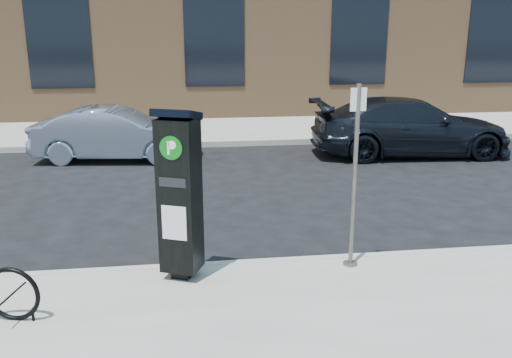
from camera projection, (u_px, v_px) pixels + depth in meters
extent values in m
plane|color=black|center=(271.00, 270.00, 7.36)|extent=(120.00, 120.00, 0.00)
cube|color=gray|center=(213.00, 112.00, 20.70)|extent=(60.00, 12.00, 0.15)
cube|color=#9E9B93|center=(271.00, 265.00, 7.32)|extent=(60.00, 0.12, 0.16)
cube|color=#9E9B93|center=(225.00, 144.00, 15.00)|extent=(60.00, 0.12, 0.16)
cube|color=#8C6240|center=(206.00, 7.00, 22.51)|extent=(28.00, 10.00, 8.00)
cube|color=black|center=(58.00, 33.00, 17.35)|extent=(2.00, 0.06, 3.50)
cube|color=black|center=(214.00, 33.00, 17.99)|extent=(2.00, 0.06, 3.50)
cube|color=black|center=(359.00, 33.00, 18.63)|extent=(2.00, 0.06, 3.50)
cube|color=black|center=(495.00, 33.00, 19.27)|extent=(2.00, 0.06, 3.50)
cube|color=black|center=(183.00, 272.00, 6.82)|extent=(0.29, 0.29, 0.11)
cube|color=black|center=(180.00, 196.00, 6.55)|extent=(0.56, 0.53, 1.90)
cube|color=black|center=(177.00, 114.00, 6.28)|extent=(0.62, 0.59, 0.18)
cylinder|color=#075610|center=(171.00, 148.00, 6.20)|extent=(0.26, 0.12, 0.28)
cube|color=white|center=(171.00, 148.00, 6.20)|extent=(0.10, 0.05, 0.16)
cube|color=silver|center=(174.00, 223.00, 6.44)|extent=(0.29, 0.13, 0.42)
cube|color=black|center=(172.00, 183.00, 6.31)|extent=(0.31, 0.14, 0.11)
cylinder|color=#4C4943|center=(350.00, 263.00, 7.16)|extent=(0.19, 0.19, 0.03)
cylinder|color=#4C4943|center=(354.00, 178.00, 6.85)|extent=(0.06, 0.06, 2.37)
cube|color=silver|center=(358.00, 99.00, 6.58)|extent=(0.21, 0.05, 0.28)
torus|color=black|center=(12.00, 294.00, 5.73)|extent=(0.61, 0.19, 0.62)
cylinder|color=black|center=(33.00, 316.00, 5.78)|extent=(0.03, 0.03, 0.12)
imported|color=#808CA3|center=(116.00, 134.00, 13.33)|extent=(4.08, 1.82, 1.30)
imported|color=black|center=(410.00, 127.00, 13.87)|extent=(5.15, 2.33, 1.46)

